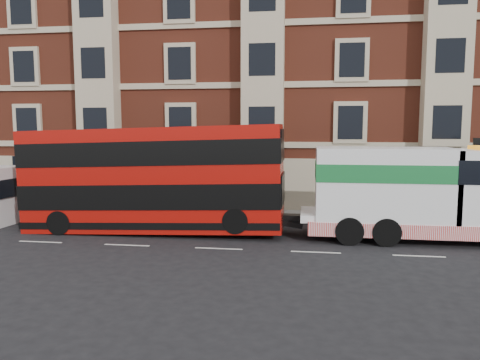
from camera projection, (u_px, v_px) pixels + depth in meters
The scene contains 8 objects.
ground at pixel (219, 249), 19.47m from camera, with size 120.00×120.00×0.00m, color black.
sidewalk at pixel (243, 214), 26.83m from camera, with size 90.00×3.00×0.15m, color slate.
victorian_terrace at pixel (265, 56), 33.02m from camera, with size 45.00×12.00×20.40m.
lamp_post_west at pixel (134, 170), 26.12m from camera, with size 0.35×0.15×4.35m.
lamp_post_east at pixel (475, 174), 23.56m from camera, with size 0.35×0.15×4.35m.
double_decker_bus at pixel (153, 177), 22.35m from camera, with size 12.38×2.84×5.01m.
tow_truck at pixel (415, 192), 20.69m from camera, with size 9.91×2.93×4.13m.
pedestrian at pixel (94, 197), 26.59m from camera, with size 0.68×0.44×1.85m, color #182831.
Camera 1 is at (3.60, -18.70, 5.03)m, focal length 35.00 mm.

